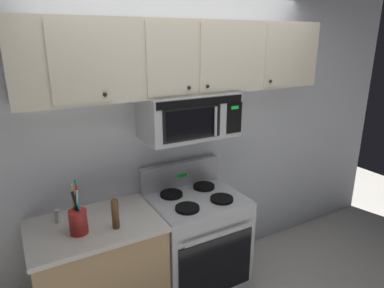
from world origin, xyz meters
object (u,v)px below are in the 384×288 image
(over_range_microwave, at_px, (189,116))
(pepper_mill, at_px, (115,214))
(salt_shaker, at_px, (58,216))
(stove_range, at_px, (196,243))
(utensil_crock_red, at_px, (78,219))

(over_range_microwave, xyz_separation_m, pepper_mill, (-0.72, -0.25, -0.57))
(salt_shaker, height_order, pepper_mill, pepper_mill)
(over_range_microwave, height_order, salt_shaker, over_range_microwave)
(over_range_microwave, relative_size, pepper_mill, 3.56)
(stove_range, distance_m, over_range_microwave, 1.11)
(over_range_microwave, bearing_deg, salt_shaker, 178.22)
(over_range_microwave, distance_m, salt_shaker, 1.23)
(over_range_microwave, bearing_deg, pepper_mill, -160.97)
(stove_range, distance_m, utensil_crock_red, 1.10)
(stove_range, xyz_separation_m, pepper_mill, (-0.72, -0.13, 0.54))
(utensil_crock_red, bearing_deg, pepper_mill, -14.23)
(utensil_crock_red, xyz_separation_m, salt_shaker, (-0.10, 0.22, -0.05))
(salt_shaker, xyz_separation_m, pepper_mill, (0.34, -0.28, 0.06))
(utensil_crock_red, relative_size, pepper_mill, 1.82)
(salt_shaker, bearing_deg, stove_range, -8.03)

